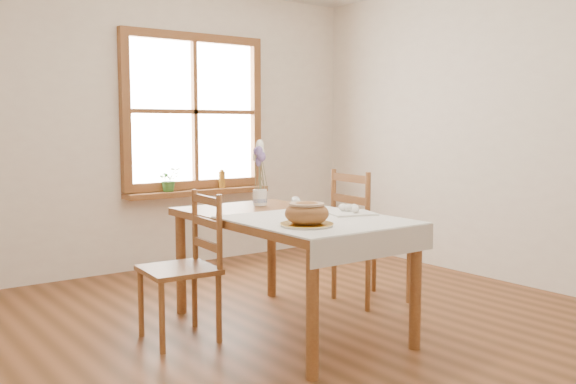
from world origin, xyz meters
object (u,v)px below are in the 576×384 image
object	(u,v)px
chair_left	(179,267)
bread_plate	(307,225)
dining_table	(288,228)
chair_right	(372,236)
flower_vase	(260,199)

from	to	relation	value
chair_left	bread_plate	distance (m)	0.89
dining_table	chair_left	world-z (taller)	chair_left
dining_table	chair_right	world-z (taller)	chair_right
chair_left	bread_plate	world-z (taller)	chair_left
dining_table	chair_left	distance (m)	0.73
flower_vase	chair_right	bearing A→B (deg)	-20.75
dining_table	bread_plate	distance (m)	0.52
flower_vase	bread_plate	bearing A→B (deg)	-108.80
chair_right	flower_vase	distance (m)	0.91
dining_table	chair_right	size ratio (longest dim) A/B	1.61
chair_left	chair_right	world-z (taller)	chair_right
chair_left	chair_right	size ratio (longest dim) A/B	0.91
chair_left	flower_vase	distance (m)	0.88
dining_table	chair_right	bearing A→B (deg)	10.95
chair_right	chair_left	bearing A→B (deg)	91.14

